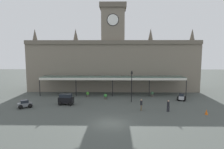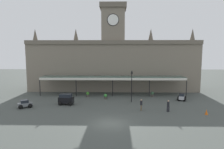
{
  "view_description": "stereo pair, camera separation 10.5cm",
  "coord_description": "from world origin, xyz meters",
  "px_view_note": "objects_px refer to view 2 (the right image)",
  "views": [
    {
      "loc": [
        0.56,
        -22.66,
        8.59
      ],
      "look_at": [
        0.0,
        8.71,
        4.84
      ],
      "focal_mm": 31.7,
      "sensor_mm": 36.0,
      "label": 1
    },
    {
      "loc": [
        0.67,
        -22.66,
        8.59
      ],
      "look_at": [
        0.0,
        8.71,
        4.84
      ],
      "focal_mm": 31.7,
      "sensor_mm": 36.0,
      "label": 2
    }
  ],
  "objects_px": {
    "pedestrian_beside_cars": "(168,105)",
    "pedestrian_near_entrance": "(141,104)",
    "traffic_cone": "(207,112)",
    "planter_forecourt_centre": "(88,94)",
    "car_silver_sedan": "(182,97)",
    "planter_near_kerb": "(106,97)",
    "planter_by_canopy": "(152,94)",
    "car_grey_sedan": "(25,104)",
    "victorian_lamppost": "(132,83)",
    "car_black_van": "(66,100)"
  },
  "relations": [
    {
      "from": "planter_by_canopy",
      "to": "planter_forecourt_centre",
      "type": "bearing_deg",
      "value": -177.9
    },
    {
      "from": "car_silver_sedan",
      "to": "pedestrian_beside_cars",
      "type": "relative_size",
      "value": 1.33
    },
    {
      "from": "pedestrian_beside_cars",
      "to": "car_black_van",
      "type": "bearing_deg",
      "value": 167.75
    },
    {
      "from": "planter_by_canopy",
      "to": "pedestrian_near_entrance",
      "type": "bearing_deg",
      "value": -110.03
    },
    {
      "from": "car_silver_sedan",
      "to": "planter_by_canopy",
      "type": "distance_m",
      "value": 5.34
    },
    {
      "from": "planter_near_kerb",
      "to": "planter_by_canopy",
      "type": "distance_m",
      "value": 9.01
    },
    {
      "from": "victorian_lamppost",
      "to": "traffic_cone",
      "type": "height_order",
      "value": "victorian_lamppost"
    },
    {
      "from": "pedestrian_beside_cars",
      "to": "planter_forecourt_centre",
      "type": "relative_size",
      "value": 1.74
    },
    {
      "from": "planter_forecourt_centre",
      "to": "victorian_lamppost",
      "type": "bearing_deg",
      "value": -25.18
    },
    {
      "from": "car_silver_sedan",
      "to": "pedestrian_near_entrance",
      "type": "relative_size",
      "value": 1.33
    },
    {
      "from": "traffic_cone",
      "to": "planter_by_canopy",
      "type": "distance_m",
      "value": 11.83
    },
    {
      "from": "planter_near_kerb",
      "to": "planter_forecourt_centre",
      "type": "xyz_separation_m",
      "value": [
        -3.46,
        1.75,
        0.0
      ]
    },
    {
      "from": "car_silver_sedan",
      "to": "planter_near_kerb",
      "type": "bearing_deg",
      "value": 178.3
    },
    {
      "from": "car_silver_sedan",
      "to": "pedestrian_near_entrance",
      "type": "distance_m",
      "value": 10.05
    },
    {
      "from": "car_grey_sedan",
      "to": "planter_forecourt_centre",
      "type": "xyz_separation_m",
      "value": [
        8.53,
        7.31,
        -0.01
      ]
    },
    {
      "from": "car_grey_sedan",
      "to": "car_black_van",
      "type": "relative_size",
      "value": 0.91
    },
    {
      "from": "pedestrian_beside_cars",
      "to": "planter_near_kerb",
      "type": "height_order",
      "value": "pedestrian_beside_cars"
    },
    {
      "from": "traffic_cone",
      "to": "planter_near_kerb",
      "type": "bearing_deg",
      "value": 149.56
    },
    {
      "from": "pedestrian_near_entrance",
      "to": "pedestrian_beside_cars",
      "type": "distance_m",
      "value": 3.79
    },
    {
      "from": "traffic_cone",
      "to": "pedestrian_beside_cars",
      "type": "bearing_deg",
      "value": 166.08
    },
    {
      "from": "traffic_cone",
      "to": "planter_forecourt_centre",
      "type": "relative_size",
      "value": 0.72
    },
    {
      "from": "pedestrian_near_entrance",
      "to": "traffic_cone",
      "type": "bearing_deg",
      "value": -11.12
    },
    {
      "from": "victorian_lamppost",
      "to": "traffic_cone",
      "type": "xyz_separation_m",
      "value": [
        9.69,
        -6.34,
        -2.95
      ]
    },
    {
      "from": "traffic_cone",
      "to": "car_black_van",
      "type": "bearing_deg",
      "value": 167.35
    },
    {
      "from": "car_black_van",
      "to": "pedestrian_beside_cars",
      "type": "xyz_separation_m",
      "value": [
        15.44,
        -3.35,
        0.1
      ]
    },
    {
      "from": "planter_near_kerb",
      "to": "car_black_van",
      "type": "bearing_deg",
      "value": -148.57
    },
    {
      "from": "pedestrian_near_entrance",
      "to": "traffic_cone",
      "type": "xyz_separation_m",
      "value": [
        8.64,
        -1.7,
        -0.56
      ]
    },
    {
      "from": "planter_near_kerb",
      "to": "planter_forecourt_centre",
      "type": "relative_size",
      "value": 1.0
    },
    {
      "from": "planter_forecourt_centre",
      "to": "planter_by_canopy",
      "type": "bearing_deg",
      "value": 2.1
    },
    {
      "from": "car_silver_sedan",
      "to": "pedestrian_beside_cars",
      "type": "height_order",
      "value": "pedestrian_beside_cars"
    },
    {
      "from": "car_grey_sedan",
      "to": "car_black_van",
      "type": "distance_m",
      "value": 6.12
    },
    {
      "from": "car_silver_sedan",
      "to": "planter_forecourt_centre",
      "type": "relative_size",
      "value": 2.32
    },
    {
      "from": "pedestrian_near_entrance",
      "to": "planter_near_kerb",
      "type": "bearing_deg",
      "value": 129.82
    },
    {
      "from": "car_grey_sedan",
      "to": "car_silver_sedan",
      "type": "height_order",
      "value": "same"
    },
    {
      "from": "car_black_van",
      "to": "planter_by_canopy",
      "type": "distance_m",
      "value": 16.04
    },
    {
      "from": "car_black_van",
      "to": "pedestrian_near_entrance",
      "type": "xyz_separation_m",
      "value": [
        11.68,
        -2.86,
        0.1
      ]
    },
    {
      "from": "car_silver_sedan",
      "to": "planter_forecourt_centre",
      "type": "height_order",
      "value": "car_silver_sedan"
    },
    {
      "from": "pedestrian_beside_cars",
      "to": "planter_near_kerb",
      "type": "relative_size",
      "value": 1.74
    },
    {
      "from": "pedestrian_near_entrance",
      "to": "planter_near_kerb",
      "type": "distance_m",
      "value": 8.63
    },
    {
      "from": "car_black_van",
      "to": "pedestrian_beside_cars",
      "type": "distance_m",
      "value": 15.8
    },
    {
      "from": "pedestrian_beside_cars",
      "to": "traffic_cone",
      "type": "relative_size",
      "value": 2.41
    },
    {
      "from": "car_silver_sedan",
      "to": "pedestrian_near_entrance",
      "type": "xyz_separation_m",
      "value": [
        -7.88,
        -6.22,
        0.41
      ]
    },
    {
      "from": "car_black_van",
      "to": "victorian_lamppost",
      "type": "height_order",
      "value": "victorian_lamppost"
    },
    {
      "from": "pedestrian_beside_cars",
      "to": "pedestrian_near_entrance",
      "type": "bearing_deg",
      "value": 172.57
    },
    {
      "from": "traffic_cone",
      "to": "planter_by_canopy",
      "type": "bearing_deg",
      "value": 117.28
    },
    {
      "from": "car_black_van",
      "to": "planter_near_kerb",
      "type": "bearing_deg",
      "value": 31.43
    },
    {
      "from": "car_silver_sedan",
      "to": "car_black_van",
      "type": "xyz_separation_m",
      "value": [
        -19.56,
        -3.36,
        0.3
      ]
    },
    {
      "from": "planter_by_canopy",
      "to": "pedestrian_beside_cars",
      "type": "bearing_deg",
      "value": -86.64
    },
    {
      "from": "car_grey_sedan",
      "to": "car_silver_sedan",
      "type": "xyz_separation_m",
      "value": [
        25.39,
        5.17,
        0.0
      ]
    },
    {
      "from": "traffic_cone",
      "to": "planter_forecourt_centre",
      "type": "height_order",
      "value": "planter_forecourt_centre"
    }
  ]
}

